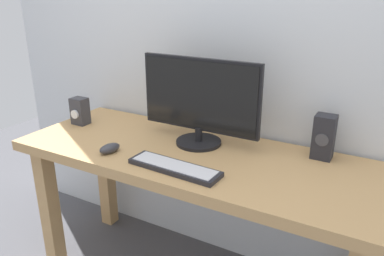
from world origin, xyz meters
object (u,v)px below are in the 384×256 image
Objects in this scene: keyboard_primary at (174,167)px; audio_controller at (80,111)px; monitor at (200,101)px; speaker_right at (324,137)px; desk at (194,175)px; mouse at (110,148)px.

keyboard_primary is 2.80× the size of audio_controller.
monitor is 3.01× the size of speaker_right.
audio_controller is (-0.75, 0.03, 0.19)m from desk.
keyboard_primary is 0.80m from audio_controller.
audio_controller is (-1.28, -0.20, -0.03)m from speaker_right.
audio_controller is at bearing 177.36° from desk.
keyboard_primary is (0.05, -0.31, -0.21)m from monitor.
monitor reaches higher than keyboard_primary.
audio_controller is (-0.72, -0.08, -0.14)m from monitor.
monitor reaches higher than audio_controller.
mouse is at bearing 179.42° from keyboard_primary.
speaker_right reaches higher than desk.
desk is at bearing -2.64° from audio_controller.
audio_controller is (-0.76, 0.23, 0.06)m from keyboard_primary.
monitor is 5.72× the size of mouse.
mouse is (-0.31, -0.31, -0.20)m from monitor.
speaker_right is 1.35× the size of audio_controller.
speaker_right is (0.53, 0.23, 0.22)m from desk.
audio_controller reaches higher than mouse.
mouse is at bearing -154.04° from speaker_right.
monitor is at bearing -168.15° from speaker_right.
monitor is 0.48m from mouse.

